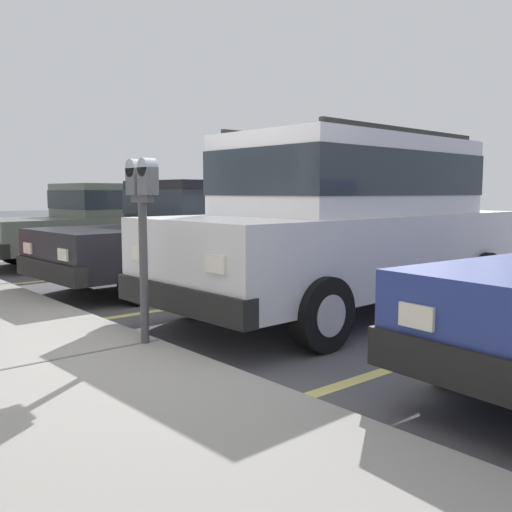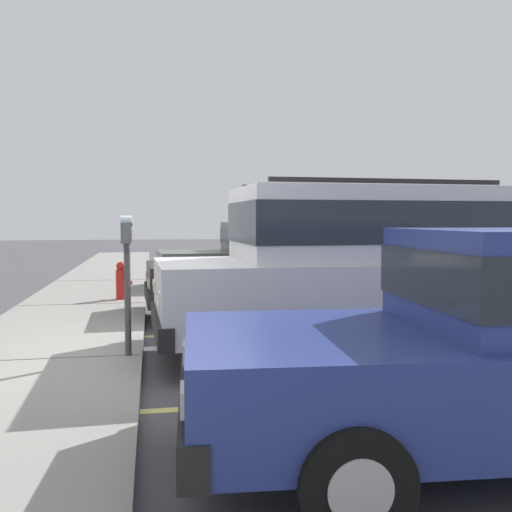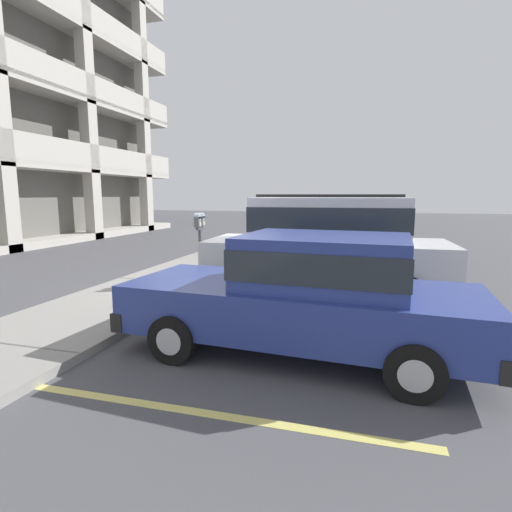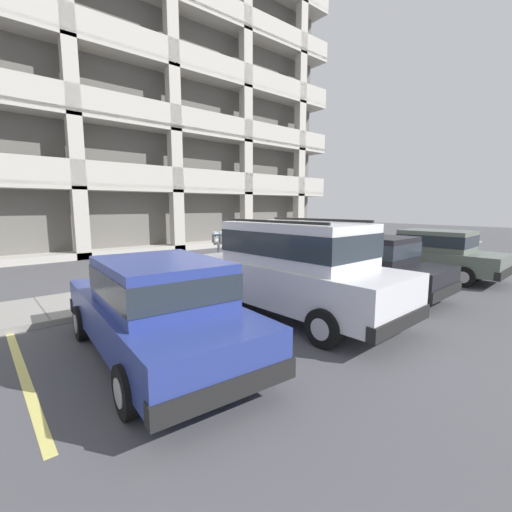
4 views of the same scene
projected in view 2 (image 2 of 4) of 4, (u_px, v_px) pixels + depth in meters
The scene contains 8 objects.
ground_plane at pixel (161, 369), 6.31m from camera, with size 80.00×80.00×0.10m.
sidewalk at pixel (37, 364), 6.07m from camera, with size 40.00×2.20×0.12m.
parking_stall_lines at pixel (259, 332), 8.08m from camera, with size 12.53×4.80×0.01m.
silver_suv at pixel (360, 263), 6.75m from camera, with size 2.14×4.84×2.03m.
dark_hatchback at pixel (290, 267), 9.45m from camera, with size 1.97×4.55×1.54m.
blue_coupe at pixel (261, 254), 12.96m from camera, with size 2.04×4.59×1.54m.
parking_meter_near at pixel (127, 252), 6.16m from camera, with size 0.35×0.12×1.53m.
fire_hydrant at pixel (122, 281), 10.61m from camera, with size 0.30×0.30×0.70m.
Camera 2 is at (-6.30, 0.09, 1.60)m, focal length 40.00 mm.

